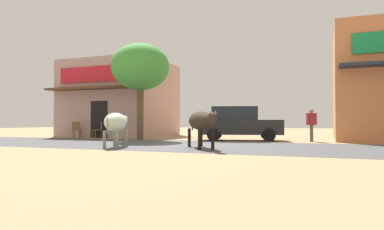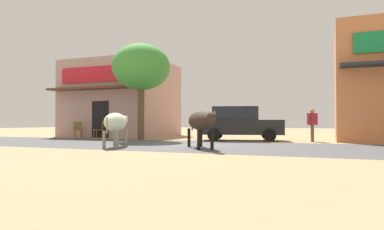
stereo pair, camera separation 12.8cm
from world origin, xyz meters
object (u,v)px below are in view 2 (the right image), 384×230
at_px(roadside_tree, 141,68).
at_px(cow_near_brown, 116,123).
at_px(pedestrian_by_shop, 312,122).
at_px(cafe_chair_near_tree, 78,129).
at_px(parked_hatchback_car, 240,123).
at_px(cow_far_dark, 200,121).
at_px(cafe_chair_by_doorway, 99,129).

height_order(roadside_tree, cow_near_brown, roadside_tree).
distance_m(pedestrian_by_shop, cafe_chair_near_tree, 12.71).
xyz_separation_m(parked_hatchback_car, cow_near_brown, (-3.16, -5.78, 0.04)).
distance_m(roadside_tree, cow_near_brown, 5.57).
xyz_separation_m(cow_near_brown, cow_far_dark, (3.13, 0.40, 0.05)).
bearing_deg(cow_far_dark, parked_hatchback_car, 89.65).
height_order(cow_near_brown, cafe_chair_near_tree, cow_near_brown).
height_order(parked_hatchback_car, cow_far_dark, parked_hatchback_car).
xyz_separation_m(cow_far_dark, pedestrian_by_shop, (3.36, 5.60, -0.05)).
relative_size(cow_far_dark, cafe_chair_by_doorway, 2.71).
distance_m(cow_near_brown, cafe_chair_near_tree, 8.17).
relative_size(roadside_tree, cow_far_dark, 1.95).
height_order(cafe_chair_near_tree, cafe_chair_by_doorway, same).
bearing_deg(roadside_tree, parked_hatchback_car, 14.47).
bearing_deg(cafe_chair_by_doorway, cow_far_dark, -33.01).
xyz_separation_m(cow_far_dark, cafe_chair_by_doorway, (-8.13, 5.28, -0.42)).
bearing_deg(roadside_tree, cafe_chair_by_doorway, 161.46).
distance_m(pedestrian_by_shop, cafe_chair_by_doorway, 11.50).
height_order(cow_far_dark, cafe_chair_by_doorway, cow_far_dark).
distance_m(cow_far_dark, cafe_chair_by_doorway, 9.70).
bearing_deg(cafe_chair_near_tree, cafe_chair_by_doorway, 17.67).
distance_m(cow_near_brown, cafe_chair_by_doorway, 7.58).
relative_size(parked_hatchback_car, pedestrian_by_shop, 2.77).
height_order(roadside_tree, cow_far_dark, roadside_tree).
height_order(pedestrian_by_shop, cafe_chair_by_doorway, pedestrian_by_shop).
bearing_deg(cow_far_dark, roadside_tree, 138.85).
bearing_deg(cafe_chair_by_doorway, cafe_chair_near_tree, -162.33).
bearing_deg(cow_near_brown, parked_hatchback_car, 61.34).
relative_size(pedestrian_by_shop, cafe_chair_near_tree, 1.64).
distance_m(parked_hatchback_car, cow_far_dark, 5.38).
xyz_separation_m(parked_hatchback_car, cafe_chair_near_tree, (-9.36, -0.48, -0.33)).
bearing_deg(cafe_chair_near_tree, pedestrian_by_shop, 3.16).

